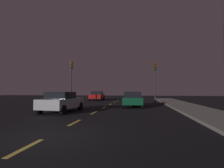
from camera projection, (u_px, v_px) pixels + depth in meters
name	position (u px, v px, depth m)	size (l,w,h in m)	color
ground_plane	(96.00, 112.00, 12.96)	(80.00, 80.00, 0.00)	black
sidewalk_curb_right	(204.00, 113.00, 11.87)	(3.00, 40.00, 0.15)	gray
lane_stripe_nearest	(26.00, 147.00, 4.85)	(0.16, 1.60, 0.01)	#EACC4C
lane_stripe_second	(75.00, 123.00, 8.61)	(0.16, 1.60, 0.01)	#EACC4C
lane_stripe_third	(94.00, 113.00, 12.37)	(0.16, 1.60, 0.01)	#EACC4C
lane_stripe_fourth	(104.00, 107.00, 16.13)	(0.16, 1.60, 0.01)	#EACC4C
lane_stripe_fifth	(111.00, 104.00, 19.88)	(0.16, 1.60, 0.01)	#EACC4C
lane_stripe_sixth	(115.00, 102.00, 23.64)	(0.16, 1.60, 0.01)	#EACC4C
lane_stripe_seventh	(118.00, 100.00, 27.40)	(0.16, 1.60, 0.01)	#EACC4C
traffic_signal_left	(71.00, 74.00, 22.41)	(0.32, 0.38, 5.26)	#2D2D30
traffic_signal_right	(155.00, 75.00, 20.88)	(0.32, 0.38, 4.84)	#2D2D30
car_stopped_ahead	(133.00, 99.00, 16.71)	(1.99, 3.98, 1.45)	#0F4C2D
car_adjacent_lane	(62.00, 102.00, 12.80)	(2.17, 4.06, 1.47)	silver
car_oncoming_far	(97.00, 96.00, 27.73)	(2.09, 3.95, 1.44)	#B21919
street_lamp_right	(219.00, 38.00, 9.62)	(1.99, 0.36, 7.36)	#2D2D30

